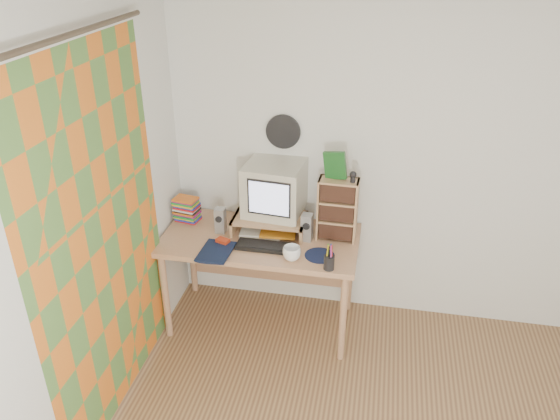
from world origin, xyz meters
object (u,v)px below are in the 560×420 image
at_px(desk, 262,249).
at_px(dvd_stack, 187,206).
at_px(crt_monitor, 273,191).
at_px(diary, 201,248).
at_px(cd_rack, 337,210).
at_px(keyboard, 266,247).
at_px(mug, 292,253).

relative_size(desk, dvd_stack, 5.80).
distance_m(desk, crt_monitor, 0.46).
bearing_deg(diary, cd_rack, 24.52).
height_order(desk, dvd_stack, dvd_stack).
bearing_deg(dvd_stack, keyboard, -13.00).
bearing_deg(diary, keyboard, 18.91).
bearing_deg(dvd_stack, diary, -49.20).
bearing_deg(dvd_stack, crt_monitor, 10.09).
height_order(crt_monitor, keyboard, crt_monitor).
height_order(keyboard, diary, diary).
bearing_deg(desk, mug, -47.96).
distance_m(desk, cd_rack, 0.65).
relative_size(cd_rack, mug, 3.75).
bearing_deg(mug, keyboard, 152.32).
bearing_deg(desk, crt_monitor, 51.79).
xyz_separation_m(cd_rack, diary, (-0.88, -0.36, -0.20)).
distance_m(desk, mug, 0.45).
bearing_deg(desk, dvd_stack, 171.97).
relative_size(crt_monitor, diary, 1.54).
relative_size(mug, diary, 0.47).
bearing_deg(crt_monitor, keyboard, -83.54).
bearing_deg(diary, crt_monitor, 46.64).
relative_size(crt_monitor, keyboard, 0.97).
relative_size(keyboard, mug, 3.36).
bearing_deg(cd_rack, keyboard, -151.12).
xyz_separation_m(keyboard, dvd_stack, (-0.67, 0.28, 0.11)).
xyz_separation_m(keyboard, mug, (0.20, -0.11, 0.03)).
distance_m(crt_monitor, mug, 0.51).
height_order(desk, cd_rack, cd_rack).
xyz_separation_m(keyboard, cd_rack, (0.46, 0.24, 0.21)).
relative_size(keyboard, dvd_stack, 1.68).
relative_size(keyboard, diary, 1.59).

